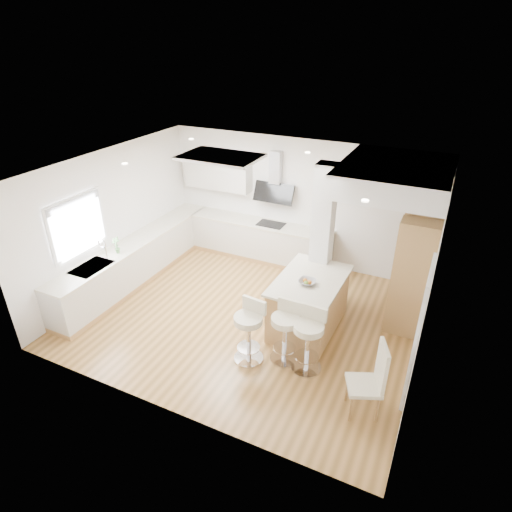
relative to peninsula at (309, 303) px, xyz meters
The scene contains 18 objects.
ground 1.24m from the peninsula, behind, with size 6.00×6.00×0.00m, color #AD7C40.
ceiling 1.24m from the peninsula, behind, with size 6.00×5.00×0.02m, color white.
wall_back 2.73m from the peninsula, 115.87° to the left, with size 6.00×0.04×2.80m, color white.
wall_left 4.22m from the peninsula, behind, with size 0.04×5.00×2.80m, color white.
wall_right 2.09m from the peninsula, ahead, with size 0.04×5.00×2.80m, color white.
skylight 3.00m from the peninsula, 167.71° to the left, with size 4.10×2.10×0.06m.
window_left 4.39m from the peninsula, 165.13° to the right, with size 0.06×1.28×1.07m.
doorway_right 2.07m from the peninsula, 22.94° to the right, with size 0.05×1.00×2.10m.
counter_left 3.82m from the peninsula, behind, with size 0.63×4.50×1.35m.
counter_back 2.89m from the peninsula, 134.96° to the left, with size 3.62×0.63×2.50m.
pillar 1.18m from the peninsula, 95.49° to the left, with size 0.35×0.35×2.80m.
soffit 2.62m from the peninsula, 51.26° to the left, with size 1.78×2.20×0.40m.
oven_column 1.95m from the peninsula, 33.94° to the left, with size 0.63×1.21×2.10m.
peninsula is the anchor object (origin of this frame).
bar_stool_a 1.35m from the peninsula, 114.91° to the right, with size 0.53×0.53×1.07m.
bar_stool_b 0.98m from the peninsula, 92.75° to the right, with size 0.49×0.49×1.05m.
bar_stool_c 1.09m from the peninsula, 71.07° to the right, with size 0.51×0.51×1.08m.
dining_chair 2.06m from the peninsula, 46.23° to the right, with size 0.59×0.59×1.16m.
Camera 1 is at (2.98, -5.86, 4.76)m, focal length 30.00 mm.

